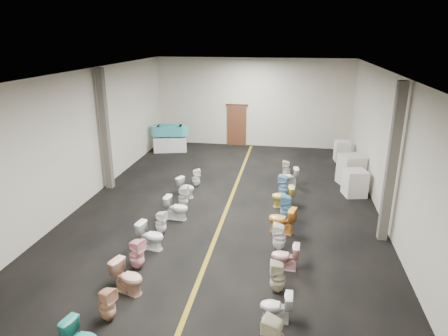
{
  "coord_description": "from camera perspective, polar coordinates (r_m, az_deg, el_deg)",
  "views": [
    {
      "loc": [
        1.97,
        -12.42,
        5.64
      ],
      "look_at": [
        -0.3,
        1.0,
        1.03
      ],
      "focal_mm": 32.0,
      "sensor_mm": 36.0,
      "label": 1
    }
  ],
  "objects": [
    {
      "name": "toilet_right_10",
      "position": [
        16.53,
        8.93,
        -0.17
      ],
      "size": [
        0.36,
        0.35,
        0.72
      ],
      "primitive_type": "imported",
      "rotation": [
        0.0,
        0.0,
        -1.66
      ],
      "color": "beige",
      "rests_on": "floor"
    },
    {
      "name": "toilet_right_5",
      "position": [
        12.0,
        8.25,
        -7.35
      ],
      "size": [
        0.89,
        0.65,
        0.82
      ],
      "primitive_type": "imported",
      "rotation": [
        0.0,
        0.0,
        -1.83
      ],
      "color": "orange",
      "rests_on": "floor"
    },
    {
      "name": "toilet_right_9",
      "position": [
        15.59,
        9.19,
        -1.27
      ],
      "size": [
        0.79,
        0.51,
        0.75
      ],
      "primitive_type": "imported",
      "rotation": [
        0.0,
        0.0,
        -1.44
      ],
      "color": "white",
      "rests_on": "floor"
    },
    {
      "name": "toilet_right_3",
      "position": [
        10.31,
        8.72,
        -12.38
      ],
      "size": [
        0.71,
        0.43,
        0.7
      ],
      "primitive_type": "imported",
      "rotation": [
        0.0,
        0.0,
        -1.62
      ],
      "color": "beige",
      "rests_on": "floor"
    },
    {
      "name": "toilet_left_4",
      "position": [
        11.24,
        -10.4,
        -9.5
      ],
      "size": [
        0.82,
        0.56,
        0.77
      ],
      "primitive_type": "imported",
      "rotation": [
        0.0,
        0.0,
        1.39
      ],
      "color": "white",
      "rests_on": "floor"
    },
    {
      "name": "toilet_right_2",
      "position": [
        9.46,
        7.69,
        -15.16
      ],
      "size": [
        0.39,
        0.38,
        0.79
      ],
      "primitive_type": "imported",
      "rotation": [
        0.0,
        0.0,
        -1.49
      ],
      "color": "beige",
      "rests_on": "floor"
    },
    {
      "name": "aisle_stripe",
      "position": [
        13.78,
        0.55,
        -5.45
      ],
      "size": [
        0.12,
        15.6,
        0.01
      ],
      "primitive_type": "cube",
      "color": "#7F6512",
      "rests_on": "floor"
    },
    {
      "name": "wall_left",
      "position": [
        14.63,
        -19.19,
        4.26
      ],
      "size": [
        0.0,
        16.0,
        16.0
      ],
      "primitive_type": "plane",
      "rotation": [
        1.57,
        0.0,
        1.57
      ],
      "color": "beige",
      "rests_on": "ground"
    },
    {
      "name": "wall_front",
      "position": [
        5.9,
        -12.29,
        -16.81
      ],
      "size": [
        10.0,
        0.0,
        10.0
      ],
      "primitive_type": "plane",
      "rotation": [
        -1.57,
        0.0,
        0.0
      ],
      "color": "beige",
      "rests_on": "ground"
    },
    {
      "name": "toilet_left_6",
      "position": [
        12.81,
        -6.79,
        -5.66
      ],
      "size": [
        0.78,
        0.49,
        0.77
      ],
      "primitive_type": "imported",
      "rotation": [
        0.0,
        0.0,
        1.49
      ],
      "color": "white",
      "rests_on": "floor"
    },
    {
      "name": "floor",
      "position": [
        13.78,
        0.55,
        -5.46
      ],
      "size": [
        16.0,
        16.0,
        0.0
      ],
      "primitive_type": "plane",
      "color": "black",
      "rests_on": "ground"
    },
    {
      "name": "toilet_left_5",
      "position": [
        11.98,
        -9.01,
        -7.71
      ],
      "size": [
        0.38,
        0.37,
        0.71
      ],
      "primitive_type": "imported",
      "rotation": [
        0.0,
        0.0,
        1.4
      ],
      "color": "white",
      "rests_on": "floor"
    },
    {
      "name": "toilet_left_8",
      "position": [
        14.5,
        -5.45,
        -2.78
      ],
      "size": [
        0.79,
        0.64,
        0.7
      ],
      "primitive_type": "imported",
      "rotation": [
        0.0,
        0.0,
        1.15
      ],
      "color": "white",
      "rests_on": "floor"
    },
    {
      "name": "toilet_left_2",
      "position": [
        9.63,
        -13.56,
        -14.91
      ],
      "size": [
        0.86,
        0.65,
        0.78
      ],
      "primitive_type": "imported",
      "rotation": [
        0.0,
        0.0,
        1.27
      ],
      "color": "#DDA78B",
      "rests_on": "floor"
    },
    {
      "name": "toilet_left_9",
      "position": [
        15.42,
        -4.01,
        -1.4
      ],
      "size": [
        0.41,
        0.41,
        0.7
      ],
      "primitive_type": "imported",
      "rotation": [
        0.0,
        0.0,
        1.91
      ],
      "color": "white",
      "rests_on": "floor"
    },
    {
      "name": "appliance_crate_a",
      "position": [
        15.26,
        18.19,
        -2.04
      ],
      "size": [
        0.89,
        0.89,
        0.96
      ],
      "primitive_type": "cube",
      "rotation": [
        0.0,
        0.0,
        0.23
      ],
      "color": "silver",
      "rests_on": "floor"
    },
    {
      "name": "toilet_right_8",
      "position": [
        14.6,
        8.54,
        -2.51
      ],
      "size": [
        0.45,
        0.44,
        0.82
      ],
      "primitive_type": "imported",
      "rotation": [
        0.0,
        0.0,
        -1.79
      ],
      "color": "#78AED9",
      "rests_on": "floor"
    },
    {
      "name": "toilet_right_1",
      "position": [
        8.69,
        7.43,
        -19.08
      ],
      "size": [
        0.66,
        0.38,
        0.67
      ],
      "primitive_type": "imported",
      "rotation": [
        0.0,
        0.0,
        -1.57
      ],
      "color": "silver",
      "rests_on": "floor"
    },
    {
      "name": "bathtub",
      "position": [
        20.1,
        -7.76,
        5.38
      ],
      "size": [
        1.84,
        0.86,
        0.55
      ],
      "rotation": [
        0.0,
        0.0,
        0.17
      ],
      "color": "#3FAFB5",
      "rests_on": "display_table"
    },
    {
      "name": "toilet_right_6",
      "position": [
        12.8,
        8.92,
        -5.58
      ],
      "size": [
        0.39,
        0.38,
        0.85
      ],
      "primitive_type": "imported",
      "rotation": [
        0.0,
        0.0,
        -1.57
      ],
      "color": "#6CA7D3",
      "rests_on": "floor"
    },
    {
      "name": "appliance_crate_c",
      "position": [
        17.74,
        17.03,
        0.59
      ],
      "size": [
        0.66,
        0.66,
        0.75
      ],
      "primitive_type": "cube",
      "rotation": [
        0.0,
        0.0,
        0.0
      ],
      "color": "silver",
      "rests_on": "floor"
    },
    {
      "name": "appliance_crate_b",
      "position": [
        16.33,
        17.67,
        -0.26
      ],
      "size": [
        1.09,
        1.09,
        1.16
      ],
      "primitive_type": "cube",
      "rotation": [
        0.0,
        0.0,
        0.36
      ],
      "color": "beige",
      "rests_on": "floor"
    },
    {
      "name": "display_table",
      "position": [
        20.28,
        -7.67,
        3.43
      ],
      "size": [
        1.77,
        1.2,
        0.72
      ],
      "primitive_type": "cube",
      "rotation": [
        0.0,
        0.0,
        0.26
      ],
      "color": "white",
      "rests_on": "floor"
    },
    {
      "name": "toilet_right_4",
      "position": [
        11.08,
        7.91,
        -9.74
      ],
      "size": [
        0.38,
        0.38,
        0.79
      ],
      "primitive_type": "imported",
      "rotation": [
        0.0,
        0.0,
        -1.63
      ],
      "color": "white",
      "rests_on": "floor"
    },
    {
      "name": "ceiling",
      "position": [
        12.62,
        0.62,
        13.52
      ],
      "size": [
        16.0,
        16.0,
        0.0
      ],
      "primitive_type": "plane",
      "rotation": [
        3.14,
        0.0,
        0.0
      ],
      "color": "black",
      "rests_on": "ground"
    },
    {
      "name": "toilet_right_7",
      "position": [
        13.73,
        8.39,
        -4.06
      ],
      "size": [
        0.78,
        0.5,
        0.75
      ],
      "primitive_type": "imported",
      "rotation": [
        0.0,
        0.0,
        -1.46
      ],
      "color": "gold",
      "rests_on": "floor"
    },
    {
      "name": "column_right",
      "position": [
        11.76,
        22.84,
        0.45
      ],
      "size": [
        0.25,
        0.25,
        4.5
      ],
      "primitive_type": "cube",
      "color": "#59544C",
      "rests_on": "floor"
    },
    {
      "name": "column_left",
      "position": [
        15.38,
        -16.63,
        5.18
      ],
      "size": [
        0.25,
        0.25,
        4.5
      ],
      "primitive_type": "cube",
      "color": "#59544C",
      "rests_on": "floor"
    },
    {
      "name": "toilet_left_3",
      "position": [
        10.41,
        -12.36,
        -11.91
      ],
      "size": [
        0.47,
        0.47,
        0.83
      ],
      "primitive_type": "imported",
      "rotation": [
        0.0,
        0.0,
        1.27
      ],
      "color": "#F9AEB7",
      "rests_on": "floor"
    },
    {
      "name": "wall_right",
      "position": [
        13.22,
        22.53,
        2.39
      ],
      "size": [
        0.0,
        16.0,
        16.0
      ],
      "primitive_type": "plane",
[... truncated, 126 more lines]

